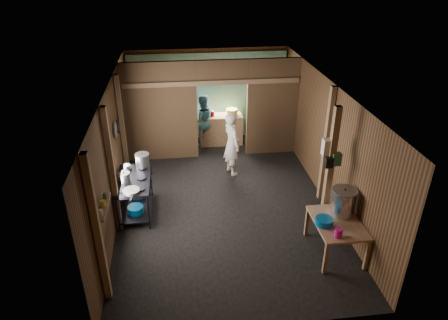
{
  "coord_description": "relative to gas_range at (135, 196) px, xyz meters",
  "views": [
    {
      "loc": [
        -0.91,
        -7.55,
        4.99
      ],
      "look_at": [
        0.0,
        -0.2,
        1.1
      ],
      "focal_mm": 32.29,
      "sensor_mm": 36.0,
      "label": 1
    }
  ],
  "objects": [
    {
      "name": "cross_beam",
      "position": [
        1.88,
        2.41,
        1.64
      ],
      "size": [
        4.4,
        0.12,
        0.12
      ],
      "primitive_type": "cube",
      "color": "#9C7954",
      "rests_on": "wall_left"
    },
    {
      "name": "wall_shelf",
      "position": [
        -0.27,
        -1.84,
        0.99
      ],
      "size": [
        0.14,
        0.8,
        0.03
      ],
      "primitive_type": "cube",
      "color": "#9C7954",
      "rests_on": "wall_left"
    },
    {
      "name": "bag_green",
      "position": [
        3.8,
        -1.1,
        1.19
      ],
      "size": [
        0.16,
        0.12,
        0.24
      ],
      "primitive_type": "cube",
      "color": "#2E5E39",
      "rests_on": "post_free"
    },
    {
      "name": "turquoise_panel",
      "position": [
        1.88,
        3.7,
        0.84
      ],
      "size": [
        4.4,
        0.06,
        2.5
      ],
      "primitive_type": "cube",
      "color": "#6FA499",
      "rests_on": "wall_back"
    },
    {
      "name": "jar_white",
      "position": [
        -0.27,
        -2.09,
        1.06
      ],
      "size": [
        0.07,
        0.07,
        0.1
      ],
      "primitive_type": "cylinder",
      "color": "beige",
      "rests_on": "wall_shelf"
    },
    {
      "name": "post_left_b",
      "position": [
        -0.3,
        -0.54,
        0.89
      ],
      "size": [
        0.1,
        0.12,
        2.6
      ],
      "primitive_type": "cube",
      "color": "#9C7954",
      "rests_on": "floor"
    },
    {
      "name": "bag_white",
      "position": [
        3.68,
        -0.96,
        1.37
      ],
      "size": [
        0.22,
        0.15,
        0.32
      ],
      "primitive_type": "cube",
      "color": "beige",
      "rests_on": "post_free"
    },
    {
      "name": "jar_yellow",
      "position": [
        -0.27,
        -1.84,
        1.06
      ],
      "size": [
        0.08,
        0.08,
        0.1
      ],
      "primitive_type": "cylinder",
      "color": "yellow",
      "rests_on": "wall_shelf"
    },
    {
      "name": "ceiling",
      "position": [
        1.88,
        0.26,
        2.19
      ],
      "size": [
        4.5,
        7.0,
        0.0
      ],
      "primitive_type": "cube",
      "color": "#2C2B2A",
      "rests_on": "ground"
    },
    {
      "name": "gas_range",
      "position": [
        0.0,
        0.0,
        0.0
      ],
      "size": [
        0.71,
        1.38,
        0.81
      ],
      "primitive_type": null,
      "color": "black",
      "rests_on": "floor"
    },
    {
      "name": "pan_lid_big",
      "position": [
        -0.33,
        0.66,
        1.24
      ],
      "size": [
        0.03,
        0.34,
        0.34
      ],
      "primitive_type": "cylinder",
      "rotation": [
        0.0,
        1.57,
        0.0
      ],
      "color": "gray",
      "rests_on": "wall_left"
    },
    {
      "name": "blue_tub_back",
      "position": [
        0.0,
        0.35,
        -0.19
      ],
      "size": [
        0.3,
        0.3,
        0.12
      ],
      "primitive_type": "cylinder",
      "color": "#085B96",
      "rests_on": "gas_range"
    },
    {
      "name": "worker_back",
      "position": [
        1.66,
        3.15,
        0.34
      ],
      "size": [
        0.82,
        0.7,
        1.49
      ],
      "primitive_type": "imported",
      "rotation": [
        0.0,
        0.0,
        3.34
      ],
      "color": "#35707E",
      "rests_on": "floor"
    },
    {
      "name": "wall_front",
      "position": [
        1.88,
        -3.24,
        0.89
      ],
      "size": [
        4.5,
        0.0,
        2.6
      ],
      "primitive_type": "cube",
      "color": "brown",
      "rests_on": "ground"
    },
    {
      "name": "partition_header",
      "position": [
        2.13,
        2.46,
        1.89
      ],
      "size": [
        1.3,
        0.1,
        0.6
      ],
      "primitive_type": "cube",
      "color": "brown",
      "rests_on": "wall_back"
    },
    {
      "name": "wall_left",
      "position": [
        -0.37,
        0.26,
        0.89
      ],
      "size": [
        0.0,
        7.0,
        2.6
      ],
      "primitive_type": "cube",
      "color": "brown",
      "rests_on": "ground"
    },
    {
      "name": "cook",
      "position": [
        2.24,
        1.46,
        0.39
      ],
      "size": [
        0.55,
        0.67,
        1.59
      ],
      "primitive_type": "imported",
      "rotation": [
        0.0,
        0.0,
        1.9
      ],
      "color": "silver",
      "rests_on": "floor"
    },
    {
      "name": "wall_right",
      "position": [
        4.13,
        0.26,
        0.89
      ],
      "size": [
        0.0,
        7.0,
        2.6
      ],
      "primitive_type": "cube",
      "color": "brown",
      "rests_on": "ground"
    },
    {
      "name": "blue_tub_front",
      "position": [
        0.0,
        -0.24,
        -0.18
      ],
      "size": [
        0.33,
        0.33,
        0.14
      ],
      "primitive_type": "cylinder",
      "color": "#085B96",
      "rests_on": "gas_range"
    },
    {
      "name": "post_left_a",
      "position": [
        -0.3,
        -2.34,
        0.89
      ],
      "size": [
        0.1,
        0.12,
        2.6
      ],
      "primitive_type": "cube",
      "color": "#9C7954",
      "rests_on": "floor"
    },
    {
      "name": "knife",
      "position": [
        3.63,
        -2.16,
        0.27
      ],
      "size": [
        0.3,
        0.06,
        0.01
      ],
      "primitive_type": "cube",
      "rotation": [
        0.0,
        0.0,
        -0.07
      ],
      "color": "silver",
      "rests_on": "prep_table"
    },
    {
      "name": "jar_green",
      "position": [
        -0.27,
        -1.62,
        1.06
      ],
      "size": [
        0.06,
        0.06,
        0.1
      ],
      "primitive_type": "cylinder",
      "color": "#2E5E39",
      "rests_on": "wall_shelf"
    },
    {
      "name": "wall_back",
      "position": [
        1.88,
        3.76,
        0.89
      ],
      "size": [
        4.5,
        0.0,
        2.6
      ],
      "primitive_type": "cube",
      "color": "brown",
      "rests_on": "ground"
    },
    {
      "name": "partition_left",
      "position": [
        0.55,
        2.46,
        0.89
      ],
      "size": [
        1.85,
        0.1,
        2.6
      ],
      "primitive_type": "cube",
      "color": "brown",
      "rests_on": "floor"
    },
    {
      "name": "floor",
      "position": [
        1.88,
        0.26,
        -0.41
      ],
      "size": [
        4.5,
        7.0,
        0.0
      ],
      "primitive_type": "cube",
      "color": "black",
      "rests_on": "ground"
    },
    {
      "name": "pink_bucket",
      "position": [
        3.55,
        -2.14,
        0.34
      ],
      "size": [
        0.15,
        0.15,
        0.16
      ],
      "primitive_type": "cylinder",
      "rotation": [
        0.0,
        0.0,
        0.09
      ],
      "color": "#CC1484",
      "rests_on": "prep_table"
    },
    {
      "name": "post_right",
      "position": [
        4.06,
        0.06,
        0.89
      ],
      "size": [
        0.1,
        0.12,
        2.6
      ],
      "primitive_type": "cube",
      "color": "#9C7954",
      "rests_on": "floor"
    },
    {
      "name": "bag_black",
      "position": [
        3.66,
        -1.12,
        1.14
      ],
      "size": [
        0.14,
        0.1,
        0.2
      ],
      "primitive_type": "cube",
      "color": "black",
      "rests_on": "post_free"
    },
    {
      "name": "pan_lid_small",
      "position": [
        -0.33,
        1.06,
        1.14
      ],
      "size": [
        0.03,
        0.3,
        0.3
      ],
      "primitive_type": "cylinder",
      "rotation": [
        0.0,
        1.57,
        0.0
      ],
      "color": "black",
      "rests_on": "wall_left"
    },
    {
      "name": "back_counter",
      "position": [
        2.18,
        3.21,
        0.02
      ],
      "size": [
        1.2,
        0.5,
        0.85
      ],
      "primitive_type": "cube",
      "color": "#9C7954",
      "rests_on": "floor"
    },
    {
      "name": "frying_pan",
      "position": [
        0.0,
        -0.5,
        0.43
      ],
      "size": [
        0.38,
        0.58,
        0.08
      ],
      "primitive_type": null,
      "rotation": [
        0.0,
        0.0,
        -0.09
      ],
      "color": "gray",
      "rests_on": "gas_range"
    },
    {
      "name": "wash_basin",
      "position": [
        3.44,
        -1.76,
        0.32
      ],
      "size": [
        0.4,
        0.4,
        0.12
      ],
      "primitive_type": "cylinder",
      "rotation": [
        0.0,
        0.0,
        -0.31
      ],
      "color": "#085B96",
      "rests_on": "prep_table"
    },
    {
      "name": "wall_clock",
      "position": [
        2.13,
        3.66,
        1.49
      ],
      "size": [
        0.2,
        0.03,
        0.2
      ],
      "primitive_type": "cylinder",
      "rotation": [
        1.57,
        0.0,
        0.0
      ],
      "color": "beige",
      "rests_on": "wall_back"
    },
    {
      "name": "stove_saucepan",
      "position": [
        -0.17,
        0.44,
        0.46
      ],
      "size": [
        0.19,
        0.19,
        0.1
      ],
      "primitive_type": "cylinder",
      "rotation": [
        0.0,
        0.0,
        -0.13
      ],
      "color": "silver",
      "rests_on": "gas_range"
    },
    {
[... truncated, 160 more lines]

